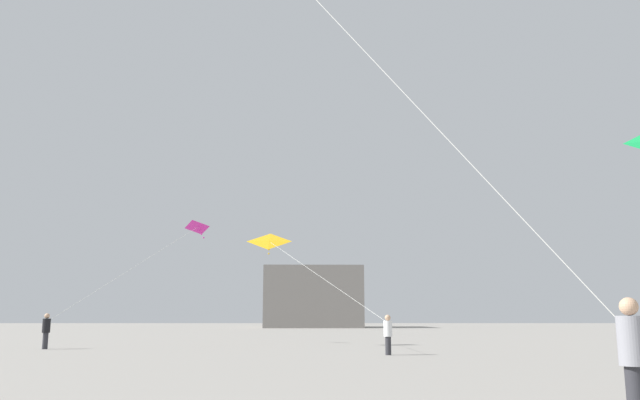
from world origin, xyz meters
name	(u,v)px	position (x,y,z in m)	size (l,w,h in m)	color
person_in_black	(48,329)	(-13.27, 25.46, 0.94)	(0.37, 0.37, 1.71)	#2D2D33
person_in_white	(389,333)	(2.86, 20.66, 0.89)	(0.35, 0.35, 1.63)	#2D2D33
person_in_grey	(634,354)	(4.67, 3.53, 1.00)	(0.40, 0.40, 1.83)	#2D2D33
kite_amber_delta	(271,242)	(-2.71, 28.98, 5.62)	(6.54, 8.90, 4.78)	yellow
kite_magenta_delta	(197,229)	(-7.47, 32.01, 6.78)	(6.66, 7.30, 5.90)	#D12899
building_left_hall	(314,298)	(-1.00, 89.39, 4.31)	(14.31, 14.95, 8.63)	gray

